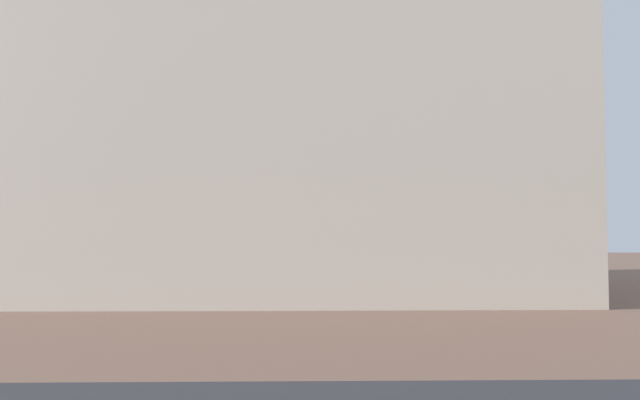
% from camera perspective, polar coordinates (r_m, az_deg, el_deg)
% --- Properties ---
extents(landmark_building, '(29.59, 13.06, 36.74)m').
position_cam_1_polar(landmark_building, '(30.77, -4.93, 12.20)').
color(landmark_building, beige).
rests_on(landmark_building, ground_plane).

